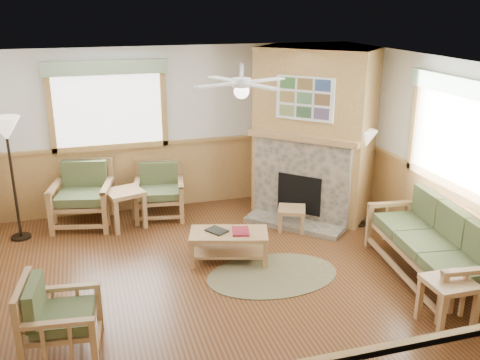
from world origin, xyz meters
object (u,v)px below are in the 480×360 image
object	(u,v)px
end_table_sofa	(447,303)
floor_lamp_right	(362,179)
sofa	(431,244)
floor_lamp_left	(13,179)
armchair_back_left	(82,195)
coffee_table	(229,246)
footstool	(291,219)
armchair_left	(61,317)
armchair_back_right	(159,191)
end_table_chairs	(125,209)

from	to	relation	value
end_table_sofa	floor_lamp_right	size ratio (longest dim) A/B	0.36
sofa	floor_lamp_left	size ratio (longest dim) A/B	1.12
sofa	end_table_sofa	world-z (taller)	sofa
armchair_back_left	floor_lamp_left	size ratio (longest dim) A/B	0.53
sofa	coffee_table	world-z (taller)	sofa
floor_lamp_left	coffee_table	bearing A→B (deg)	-29.51
end_table_sofa	footstool	xyz separation A→B (m)	(-0.65, 2.88, -0.10)
coffee_table	armchair_left	bearing A→B (deg)	-129.33
armchair_back_right	floor_lamp_left	xyz separation A→B (m)	(-2.13, -0.26, 0.49)
end_table_chairs	end_table_sofa	bearing A→B (deg)	-50.26
armchair_left	floor_lamp_left	size ratio (longest dim) A/B	0.44
armchair_back_right	coffee_table	xyz separation A→B (m)	(0.67, -1.84, -0.22)
armchair_back_right	floor_lamp_right	size ratio (longest dim) A/B	0.56
floor_lamp_left	armchair_left	bearing A→B (deg)	-77.60
end_table_chairs	floor_lamp_right	world-z (taller)	floor_lamp_right
armchair_left	sofa	bearing A→B (deg)	-79.92
armchair_back_left	sofa	bearing A→B (deg)	-23.43
armchair_back_left	floor_lamp_left	bearing A→B (deg)	-151.95
end_table_sofa	armchair_left	bearing A→B (deg)	170.03
end_table_chairs	armchair_left	bearing A→B (deg)	-106.31
floor_lamp_right	sofa	bearing A→B (deg)	-90.00
armchair_back_right	end_table_sofa	size ratio (longest dim) A/B	1.57
sofa	end_table_chairs	size ratio (longest dim) A/B	3.44
end_table_chairs	armchair_back_left	bearing A→B (deg)	156.17
armchair_back_left	end_table_sofa	size ratio (longest dim) A/B	1.78
coffee_table	footstool	world-z (taller)	coffee_table
coffee_table	end_table_sofa	size ratio (longest dim) A/B	1.89
sofa	floor_lamp_left	world-z (taller)	floor_lamp_left
sofa	armchair_back_right	distance (m)	4.25
armchair_back_left	armchair_back_right	distance (m)	1.20
end_table_sofa	footstool	bearing A→B (deg)	102.75
armchair_back_right	coffee_table	size ratio (longest dim) A/B	0.83
armchair_left	end_table_sofa	distance (m)	4.04
armchair_back_right	footstool	distance (m)	2.19
end_table_sofa	floor_lamp_right	xyz separation A→B (m)	(0.45, 2.76, 0.49)
floor_lamp_right	armchair_back_right	bearing A→B (deg)	157.30
floor_lamp_left	armchair_back_right	bearing A→B (deg)	6.88
end_table_sofa	floor_lamp_left	size ratio (longest dim) A/B	0.30
sofa	floor_lamp_right	bearing A→B (deg)	-173.09
armchair_back_left	floor_lamp_right	size ratio (longest dim) A/B	0.64
footstool	end_table_chairs	bearing A→B (deg)	161.02
floor_lamp_right	end_table_sofa	bearing A→B (deg)	-99.27
sofa	armchair_back_right	world-z (taller)	sofa
end_table_sofa	floor_lamp_right	distance (m)	2.84
sofa	armchair_back_right	xyz separation A→B (m)	(-2.97, 3.03, -0.04)
floor_lamp_left	end_table_sofa	bearing A→B (deg)	-38.83
armchair_back_right	end_table_sofa	bearing A→B (deg)	-48.28
armchair_left	floor_lamp_right	bearing A→B (deg)	-58.45
footstool	end_table_sofa	bearing A→B (deg)	-77.25
end_table_chairs	floor_lamp_left	bearing A→B (deg)	179.31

